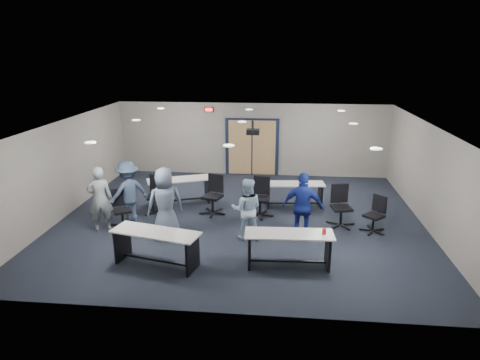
# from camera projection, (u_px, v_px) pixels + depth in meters

# --- Properties ---
(floor) EXTENTS (10.00, 10.00, 0.00)m
(floor) POSITION_uv_depth(u_px,v_px,m) (240.00, 219.00, 12.05)
(floor) COLOR black
(floor) RESTS_ON ground
(back_wall) EXTENTS (10.00, 0.04, 2.70)m
(back_wall) POSITION_uv_depth(u_px,v_px,m) (252.00, 139.00, 15.93)
(back_wall) COLOR gray
(back_wall) RESTS_ON floor
(front_wall) EXTENTS (10.00, 0.04, 2.70)m
(front_wall) POSITION_uv_depth(u_px,v_px,m) (215.00, 245.00, 7.38)
(front_wall) COLOR gray
(front_wall) RESTS_ON floor
(left_wall) EXTENTS (0.04, 9.00, 2.70)m
(left_wall) POSITION_uv_depth(u_px,v_px,m) (65.00, 168.00, 12.13)
(left_wall) COLOR gray
(left_wall) RESTS_ON floor
(right_wall) EXTENTS (0.04, 9.00, 2.70)m
(right_wall) POSITION_uv_depth(u_px,v_px,m) (430.00, 178.00, 11.19)
(right_wall) COLOR gray
(right_wall) RESTS_ON floor
(ceiling) EXTENTS (10.00, 9.00, 0.04)m
(ceiling) POSITION_uv_depth(u_px,v_px,m) (240.00, 124.00, 11.26)
(ceiling) COLOR white
(ceiling) RESTS_ON back_wall
(double_door) EXTENTS (2.00, 0.07, 2.20)m
(double_door) POSITION_uv_depth(u_px,v_px,m) (252.00, 148.00, 15.99)
(double_door) COLOR black
(double_door) RESTS_ON back_wall
(exit_sign) EXTENTS (0.32, 0.07, 0.18)m
(exit_sign) POSITION_uv_depth(u_px,v_px,m) (209.00, 110.00, 15.71)
(exit_sign) COLOR black
(exit_sign) RESTS_ON back_wall
(ceiling_projector) EXTENTS (0.35, 0.32, 0.37)m
(ceiling_projector) POSITION_uv_depth(u_px,v_px,m) (253.00, 132.00, 11.79)
(ceiling_projector) COLOR black
(ceiling_projector) RESTS_ON ceiling
(ceiling_can_lights) EXTENTS (6.24, 5.74, 0.02)m
(ceiling_can_lights) POSITION_uv_depth(u_px,v_px,m) (241.00, 123.00, 11.50)
(ceiling_can_lights) COLOR white
(ceiling_can_lights) RESTS_ON ceiling
(table_front_left) EXTENTS (2.06, 1.10, 0.80)m
(table_front_left) POSITION_uv_depth(u_px,v_px,m) (156.00, 242.00, 9.35)
(table_front_left) COLOR #BAB7AF
(table_front_left) RESTS_ON floor
(table_front_right) EXTENTS (1.95, 0.72, 0.91)m
(table_front_right) POSITION_uv_depth(u_px,v_px,m) (289.00, 243.00, 9.31)
(table_front_right) COLOR #BAB7AF
(table_front_right) RESTS_ON floor
(table_back_left) EXTENTS (2.03, 1.32, 1.07)m
(table_back_left) POSITION_uv_depth(u_px,v_px,m) (179.00, 186.00, 13.12)
(table_back_left) COLOR #BAB7AF
(table_back_left) RESTS_ON floor
(table_back_right) EXTENTS (1.85, 0.78, 0.73)m
(table_back_right) POSITION_uv_depth(u_px,v_px,m) (294.00, 191.00, 12.89)
(table_back_right) COLOR #BAB7AF
(table_back_right) RESTS_ON floor
(chair_back_a) EXTENTS (0.76, 0.76, 1.13)m
(chair_back_a) POSITION_uv_depth(u_px,v_px,m) (157.00, 195.00, 12.28)
(chair_back_a) COLOR black
(chair_back_a) RESTS_ON floor
(chair_back_b) EXTENTS (0.89, 0.89, 1.13)m
(chair_back_b) POSITION_uv_depth(u_px,v_px,m) (212.00, 195.00, 12.27)
(chair_back_b) COLOR black
(chair_back_b) RESTS_ON floor
(chair_back_c) EXTENTS (0.80, 0.80, 1.12)m
(chair_back_c) POSITION_uv_depth(u_px,v_px,m) (260.00, 197.00, 12.10)
(chair_back_c) COLOR black
(chair_back_c) RESTS_ON floor
(chair_back_d) EXTENTS (0.83, 0.83, 1.12)m
(chair_back_d) POSITION_uv_depth(u_px,v_px,m) (342.00, 206.00, 11.43)
(chair_back_d) COLOR black
(chair_back_d) RESTS_ON floor
(chair_loose_left) EXTENTS (0.88, 0.88, 1.02)m
(chair_loose_left) POSITION_uv_depth(u_px,v_px,m) (122.00, 209.00, 11.37)
(chair_loose_left) COLOR black
(chair_loose_left) RESTS_ON floor
(chair_loose_right) EXTENTS (0.86, 0.86, 0.97)m
(chair_loose_right) POSITION_uv_depth(u_px,v_px,m) (374.00, 215.00, 11.07)
(chair_loose_right) COLOR black
(chair_loose_right) RESTS_ON floor
(person_gray) EXTENTS (0.74, 0.60, 1.75)m
(person_gray) POSITION_uv_depth(u_px,v_px,m) (100.00, 199.00, 11.05)
(person_gray) COLOR gray
(person_gray) RESTS_ON floor
(person_plaid) EXTENTS (1.05, 0.90, 1.83)m
(person_plaid) POSITION_uv_depth(u_px,v_px,m) (165.00, 204.00, 10.61)
(person_plaid) COLOR slate
(person_plaid) RESTS_ON floor
(person_lightblue) EXTENTS (0.80, 0.63, 1.58)m
(person_lightblue) POSITION_uv_depth(u_px,v_px,m) (247.00, 209.00, 10.59)
(person_lightblue) COLOR #B3D1ED
(person_lightblue) RESTS_ON floor
(person_navy) EXTENTS (1.09, 0.60, 1.75)m
(person_navy) POSITION_uv_depth(u_px,v_px,m) (303.00, 207.00, 10.49)
(person_navy) COLOR navy
(person_navy) RESTS_ON floor
(person_back) EXTENTS (1.25, 1.24, 1.73)m
(person_back) POSITION_uv_depth(u_px,v_px,m) (128.00, 192.00, 11.60)
(person_back) COLOR #394A66
(person_back) RESTS_ON floor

